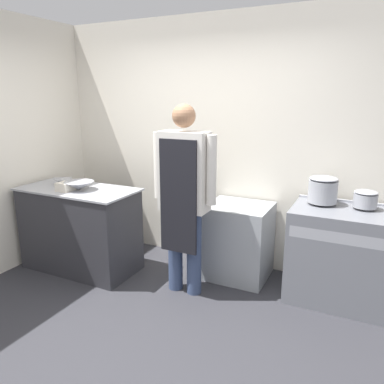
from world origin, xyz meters
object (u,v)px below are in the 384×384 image
(mixing_bowl, at_px, (79,186))
(fridge_unit, at_px, (238,241))
(stock_pot, at_px, (323,189))
(person_cook, at_px, (184,190))
(plastic_tub, at_px, (65,187))
(stove, at_px, (338,255))
(sauce_pot, at_px, (365,199))

(mixing_bowl, bearing_deg, fridge_unit, 21.66)
(fridge_unit, height_order, stock_pot, stock_pot)
(person_cook, bearing_deg, plastic_tub, -172.54)
(plastic_tub, bearing_deg, stock_pot, 17.40)
(person_cook, relative_size, plastic_tub, 12.29)
(stove, xyz_separation_m, sauce_pot, (0.17, 0.11, 0.53))
(stove, distance_m, fridge_unit, 0.99)
(fridge_unit, bearing_deg, stove, -2.81)
(stove, xyz_separation_m, fridge_unit, (-0.98, 0.05, -0.05))
(person_cook, height_order, mixing_bowl, person_cook)
(stock_pot, height_order, sauce_pot, stock_pot)
(stove, bearing_deg, mixing_bowl, -167.42)
(person_cook, distance_m, stock_pot, 1.29)
(stock_pot, bearing_deg, plastic_tub, -162.60)
(person_cook, relative_size, mixing_bowl, 5.84)
(stove, bearing_deg, sauce_pot, 32.32)
(stock_pot, bearing_deg, stove, -29.35)
(fridge_unit, height_order, sauce_pot, sauce_pot)
(stove, distance_m, plastic_tub, 2.76)
(mixing_bowl, relative_size, sauce_pot, 1.51)
(person_cook, xyz_separation_m, mixing_bowl, (-1.19, -0.08, -0.07))
(fridge_unit, xyz_separation_m, person_cook, (-0.36, -0.53, 0.63))
(stove, distance_m, mixing_bowl, 2.64)
(stove, relative_size, sauce_pot, 4.40)
(mixing_bowl, xyz_separation_m, stock_pot, (2.33, 0.67, 0.07))
(person_cook, bearing_deg, sauce_pot, 21.48)
(fridge_unit, bearing_deg, mixing_bowl, -158.34)
(person_cook, bearing_deg, stock_pot, 27.43)
(stove, distance_m, person_cook, 1.54)
(stock_pot, distance_m, sauce_pot, 0.37)
(mixing_bowl, bearing_deg, stock_pot, 16.09)
(sauce_pot, bearing_deg, stove, -147.68)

